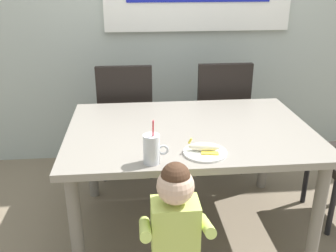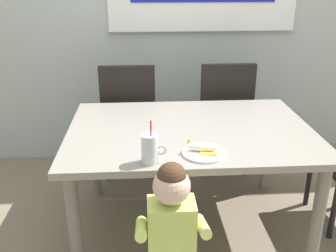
{
  "view_description": "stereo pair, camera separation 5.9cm",
  "coord_description": "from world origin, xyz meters",
  "px_view_note": "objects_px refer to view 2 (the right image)",
  "views": [
    {
      "loc": [
        -0.34,
        -2.11,
        1.6
      ],
      "look_at": [
        -0.14,
        -0.1,
        0.78
      ],
      "focal_mm": 40.25,
      "sensor_mm": 36.0,
      "label": 1
    },
    {
      "loc": [
        -0.28,
        -2.11,
        1.6
      ],
      "look_at": [
        -0.14,
        -0.1,
        0.78
      ],
      "focal_mm": 40.25,
      "sensor_mm": 36.0,
      "label": 2
    }
  ],
  "objects_px": {
    "peeled_banana": "(203,148)",
    "dining_chair_left": "(129,114)",
    "toddler_standing": "(171,224)",
    "snack_plate": "(204,153)",
    "milk_cup": "(150,150)",
    "dining_chair_right": "(223,111)",
    "dining_table": "(190,140)"
  },
  "relations": [
    {
      "from": "dining_chair_right",
      "to": "toddler_standing",
      "type": "distance_m",
      "value": 1.54
    },
    {
      "from": "dining_chair_right",
      "to": "toddler_standing",
      "type": "height_order",
      "value": "dining_chair_right"
    },
    {
      "from": "dining_table",
      "to": "snack_plate",
      "type": "height_order",
      "value": "snack_plate"
    },
    {
      "from": "toddler_standing",
      "to": "snack_plate",
      "type": "relative_size",
      "value": 3.64
    },
    {
      "from": "dining_chair_left",
      "to": "snack_plate",
      "type": "xyz_separation_m",
      "value": [
        0.43,
        -1.12,
        0.18
      ]
    },
    {
      "from": "dining_table",
      "to": "toddler_standing",
      "type": "height_order",
      "value": "toddler_standing"
    },
    {
      "from": "toddler_standing",
      "to": "peeled_banana",
      "type": "distance_m",
      "value": 0.44
    },
    {
      "from": "dining_chair_right",
      "to": "snack_plate",
      "type": "relative_size",
      "value": 4.17
    },
    {
      "from": "milk_cup",
      "to": "snack_plate",
      "type": "distance_m",
      "value": 0.3
    },
    {
      "from": "snack_plate",
      "to": "peeled_banana",
      "type": "height_order",
      "value": "peeled_banana"
    },
    {
      "from": "peeled_banana",
      "to": "dining_chair_left",
      "type": "bearing_deg",
      "value": 111.18
    },
    {
      "from": "toddler_standing",
      "to": "snack_plate",
      "type": "xyz_separation_m",
      "value": [
        0.19,
        0.33,
        0.2
      ]
    },
    {
      "from": "peeled_banana",
      "to": "toddler_standing",
      "type": "bearing_deg",
      "value": -119.93
    },
    {
      "from": "milk_cup",
      "to": "peeled_banana",
      "type": "height_order",
      "value": "milk_cup"
    },
    {
      "from": "dining_table",
      "to": "dining_chair_left",
      "type": "height_order",
      "value": "dining_chair_left"
    },
    {
      "from": "toddler_standing",
      "to": "peeled_banana",
      "type": "relative_size",
      "value": 4.79
    },
    {
      "from": "dining_chair_left",
      "to": "snack_plate",
      "type": "bearing_deg",
      "value": 111.1
    },
    {
      "from": "dining_table",
      "to": "milk_cup",
      "type": "xyz_separation_m",
      "value": [
        -0.26,
        -0.43,
        0.15
      ]
    },
    {
      "from": "dining_table",
      "to": "snack_plate",
      "type": "relative_size",
      "value": 6.46
    },
    {
      "from": "dining_chair_left",
      "to": "toddler_standing",
      "type": "relative_size",
      "value": 1.15
    },
    {
      "from": "toddler_standing",
      "to": "milk_cup",
      "type": "relative_size",
      "value": 3.41
    },
    {
      "from": "dining_chair_left",
      "to": "milk_cup",
      "type": "xyz_separation_m",
      "value": [
        0.15,
        -1.19,
        0.24
      ]
    },
    {
      "from": "dining_chair_right",
      "to": "toddler_standing",
      "type": "bearing_deg",
      "value": 69.65
    },
    {
      "from": "milk_cup",
      "to": "snack_plate",
      "type": "xyz_separation_m",
      "value": [
        0.28,
        0.08,
        -0.06
      ]
    },
    {
      "from": "milk_cup",
      "to": "snack_plate",
      "type": "height_order",
      "value": "milk_cup"
    },
    {
      "from": "dining_chair_left",
      "to": "snack_plate",
      "type": "distance_m",
      "value": 1.21
    },
    {
      "from": "snack_plate",
      "to": "dining_chair_left",
      "type": "bearing_deg",
      "value": 111.1
    },
    {
      "from": "dining_chair_left",
      "to": "snack_plate",
      "type": "relative_size",
      "value": 4.17
    },
    {
      "from": "dining_chair_left",
      "to": "dining_chair_right",
      "type": "distance_m",
      "value": 0.77
    },
    {
      "from": "dining_table",
      "to": "milk_cup",
      "type": "bearing_deg",
      "value": -120.54
    },
    {
      "from": "dining_table",
      "to": "toddler_standing",
      "type": "relative_size",
      "value": 1.77
    },
    {
      "from": "dining_table",
      "to": "dining_chair_right",
      "type": "relative_size",
      "value": 1.55
    }
  ]
}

